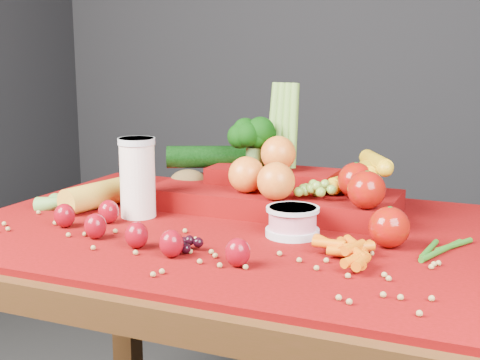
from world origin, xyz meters
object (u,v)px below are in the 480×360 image
at_px(produce_mound, 283,183).
at_px(table, 236,278).
at_px(milk_glass, 137,175).
at_px(yogurt_bowl, 293,220).

bearing_deg(produce_mound, table, -104.47).
height_order(milk_glass, produce_mound, produce_mound).
height_order(table, milk_glass, milk_glass).
bearing_deg(yogurt_bowl, table, 170.69).
relative_size(milk_glass, produce_mound, 0.27).
relative_size(table, yogurt_bowl, 10.96).
distance_m(milk_glass, produce_mound, 0.31).
bearing_deg(milk_glass, table, 3.10).
bearing_deg(milk_glass, yogurt_bowl, -1.46).
distance_m(table, produce_mound, 0.23).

